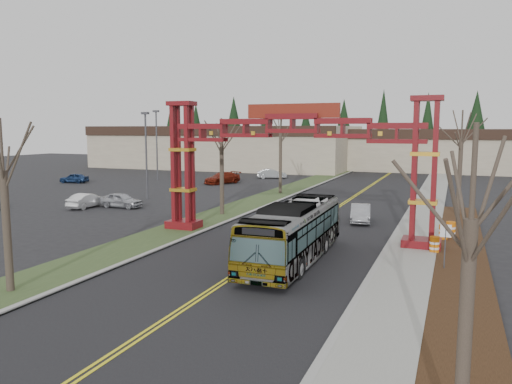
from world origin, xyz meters
The scene contains 32 objects.
ground centered at (0.00, 0.00, 0.00)m, with size 200.00×200.00×0.00m, color black.
road centered at (0.00, 25.00, 0.01)m, with size 12.00×110.00×0.02m, color black.
lane_line_left centered at (-0.12, 25.00, 0.03)m, with size 0.12×100.00×0.01m, color yellow.
lane_line_right centered at (0.12, 25.00, 0.03)m, with size 0.12×100.00×0.01m, color yellow.
curb_right centered at (6.15, 25.00, 0.07)m, with size 0.30×110.00×0.15m, color #A1A19C.
sidewalk_right centered at (7.60, 25.00, 0.08)m, with size 2.60×110.00×0.14m, color gray.
landscape_strip centered at (10.20, 10.00, 0.06)m, with size 2.60×50.00×0.12m, color black.
grass_median centered at (-8.00, 25.00, 0.04)m, with size 4.00×110.00×0.08m, color #344924.
curb_left centered at (-6.15, 25.00, 0.07)m, with size 0.30×110.00×0.15m, color #A1A19C.
gateway_arch centered at (0.00, 18.00, 5.98)m, with size 18.20×1.60×8.90m.
retail_building_west centered at (-30.00, 71.96, 3.76)m, with size 46.00×22.30×7.50m.
retail_building_east centered at (10.00, 79.95, 3.51)m, with size 38.00×20.30×7.00m.
conifer_treeline centered at (0.25, 92.00, 6.49)m, with size 116.10×5.60×13.00m.
transit_bus centered at (1.84, 12.54, 1.57)m, with size 2.63×11.25×3.13m, color #9EA1A5.
silver_sedan centered at (3.15, 25.20, 0.67)m, with size 1.42×4.08×1.34m, color #A5A8AD.
parked_car_near_a centered at (-18.06, 24.30, 0.67)m, with size 1.59×3.95×1.34m, color #B9BBC2.
parked_car_near_b centered at (-20.86, 23.07, 0.66)m, with size 1.39×3.98×1.31m, color white.
parked_car_mid_a centered at (-18.22, 45.46, 0.75)m, with size 2.10×5.16×1.50m, color maroon.
parked_car_mid_b centered at (-36.66, 39.14, 0.64)m, with size 1.50×3.74×1.27m, color navy.
parked_car_far_a centered at (-14.63, 54.31, 0.69)m, with size 1.45×4.17×1.37m, color #BABDC2.
bare_tree_median_near centered at (-8.00, 3.13, 5.24)m, with size 3.34×3.34×7.47m.
bare_tree_median_mid centered at (-8.00, 24.23, 5.55)m, with size 3.49×3.49×7.89m.
bare_tree_median_far centered at (-8.00, 38.86, 6.50)m, with size 3.39×3.39×8.79m.
bare_tree_right_near centered at (10.00, -1.47, 5.17)m, with size 2.96×2.96×7.15m.
bare_tree_right_far centered at (10.00, 30.68, 6.20)m, with size 3.43×3.43×8.51m.
light_pole_near centered at (-19.16, 30.00, 5.03)m, with size 0.75×0.38×8.69m.
light_pole_mid centered at (-28.53, 46.32, 5.52)m, with size 0.83×0.41×9.55m.
light_pole_far centered at (-19.09, 61.54, 5.22)m, with size 0.78×0.39×9.03m.
street_sign centered at (9.36, 13.69, 1.67)m, with size 0.53×0.07×2.33m.
barrel_south centered at (8.76, 16.97, 0.50)m, with size 0.54×0.54×1.01m.
barrel_mid centered at (9.14, 20.77, 0.51)m, with size 0.55×0.55×1.03m.
barrel_north centered at (9.56, 21.57, 0.56)m, with size 0.60×0.60×1.11m.
Camera 1 is at (9.65, -12.30, 7.02)m, focal length 35.00 mm.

